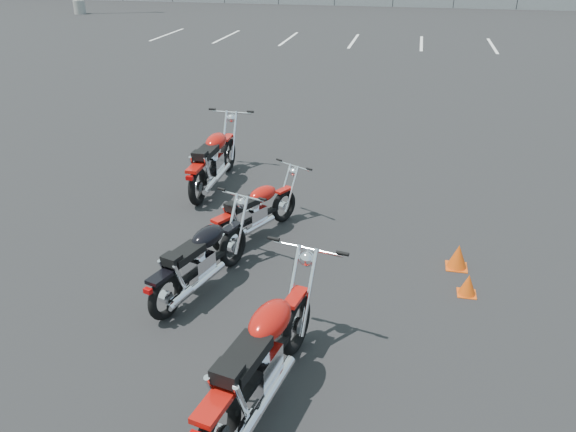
% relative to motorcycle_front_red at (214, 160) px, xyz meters
% --- Properties ---
extents(ground, '(120.00, 120.00, 0.00)m').
position_rel_motorcycle_front_red_xyz_m(ground, '(1.66, -2.81, -0.52)').
color(ground, black).
rests_on(ground, ground).
extents(motorcycle_front_red, '(0.91, 2.36, 1.15)m').
position_rel_motorcycle_front_red_xyz_m(motorcycle_front_red, '(0.00, 0.00, 0.00)').
color(motorcycle_front_red, black).
rests_on(motorcycle_front_red, ground).
extents(motorcycle_second_black, '(1.03, 2.02, 1.00)m').
position_rel_motorcycle_front_red_xyz_m(motorcycle_second_black, '(0.96, -3.28, -0.07)').
color(motorcycle_second_black, black).
rests_on(motorcycle_second_black, ground).
extents(motorcycle_third_red, '(1.22, 1.81, 0.92)m').
position_rel_motorcycle_front_red_xyz_m(motorcycle_third_red, '(1.25, -1.69, -0.10)').
color(motorcycle_third_red, black).
rests_on(motorcycle_third_red, ground).
extents(motorcycle_rear_red, '(1.01, 2.40, 1.18)m').
position_rel_motorcycle_front_red_xyz_m(motorcycle_rear_red, '(2.22, -5.02, 0.01)').
color(motorcycle_rear_red, black).
rests_on(motorcycle_rear_red, ground).
extents(training_cone_near, '(0.24, 0.24, 0.28)m').
position_rel_motorcycle_front_red_xyz_m(training_cone_near, '(4.32, -2.66, -0.38)').
color(training_cone_near, '#D6480B').
rests_on(training_cone_near, ground).
extents(training_cone_far, '(0.29, 0.29, 0.35)m').
position_rel_motorcycle_front_red_xyz_m(training_cone_far, '(4.22, -2.00, -0.35)').
color(training_cone_far, '#D6480B').
rests_on(training_cone_far, ground).
extents(parking_line_stripes, '(15.12, 4.00, 0.01)m').
position_rel_motorcycle_front_red_xyz_m(parking_line_stripes, '(-0.84, 17.19, -0.52)').
color(parking_line_stripes, silver).
rests_on(parking_line_stripes, ground).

